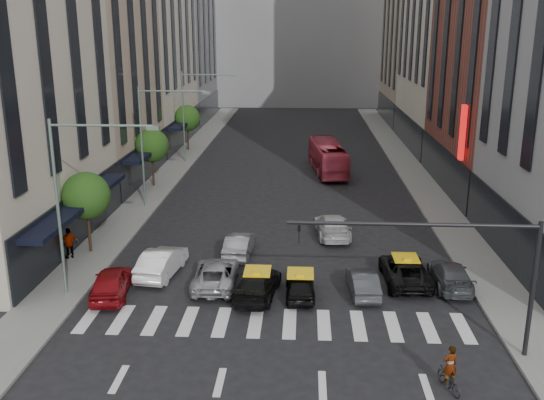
# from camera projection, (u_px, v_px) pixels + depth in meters

# --- Properties ---
(ground) EXTENTS (160.00, 160.00, 0.00)m
(ground) POSITION_uv_depth(u_px,v_px,m) (275.00, 339.00, 26.88)
(ground) COLOR black
(ground) RESTS_ON ground
(sidewalk_left) EXTENTS (3.00, 96.00, 0.15)m
(sidewalk_left) POSITION_uv_depth(u_px,v_px,m) (168.00, 175.00, 56.26)
(sidewalk_left) COLOR slate
(sidewalk_left) RESTS_ON ground
(sidewalk_right) EXTENTS (3.00, 96.00, 0.15)m
(sidewalk_right) POSITION_uv_depth(u_px,v_px,m) (417.00, 179.00, 55.07)
(sidewalk_right) COLOR slate
(sidewalk_right) RESTS_ON ground
(building_left_b) EXTENTS (8.00, 16.00, 24.00)m
(building_left_b) POSITION_uv_depth(u_px,v_px,m) (92.00, 44.00, 51.34)
(building_left_b) COLOR tan
(building_left_b) RESTS_ON ground
(building_left_d) EXTENTS (8.00, 18.00, 30.00)m
(building_left_d) POSITION_uv_depth(u_px,v_px,m) (178.00, 15.00, 86.04)
(building_left_d) COLOR gray
(building_left_d) RESTS_ON ground
(building_right_b) EXTENTS (8.00, 18.00, 26.00)m
(building_right_b) POSITION_uv_depth(u_px,v_px,m) (504.00, 32.00, 48.35)
(building_right_b) COLOR brown
(building_right_b) RESTS_ON ground
(building_right_d) EXTENTS (8.00, 18.00, 28.00)m
(building_right_d) POSITION_uv_depth(u_px,v_px,m) (419.00, 22.00, 84.55)
(building_right_d) COLOR tan
(building_right_d) RESTS_ON ground
(tree_near) EXTENTS (2.88, 2.88, 4.95)m
(tree_near) POSITION_uv_depth(u_px,v_px,m) (86.00, 196.00, 36.09)
(tree_near) COLOR black
(tree_near) RESTS_ON sidewalk_left
(tree_mid) EXTENTS (2.88, 2.88, 4.95)m
(tree_mid) POSITION_uv_depth(u_px,v_px,m) (152.00, 146.00, 51.45)
(tree_mid) COLOR black
(tree_mid) RESTS_ON sidewalk_left
(tree_far) EXTENTS (2.88, 2.88, 4.95)m
(tree_far) POSITION_uv_depth(u_px,v_px,m) (187.00, 118.00, 66.81)
(tree_far) COLOR black
(tree_far) RESTS_ON sidewalk_left
(streetlamp_near) EXTENTS (5.38, 0.25, 9.00)m
(streetlamp_near) POSITION_uv_depth(u_px,v_px,m) (75.00, 185.00, 29.62)
(streetlamp_near) COLOR gray
(streetlamp_near) RESTS_ON sidewalk_left
(streetlamp_mid) EXTENTS (5.38, 0.25, 9.00)m
(streetlamp_mid) POSITION_uv_depth(u_px,v_px,m) (154.00, 131.00, 44.98)
(streetlamp_mid) COLOR gray
(streetlamp_mid) RESTS_ON sidewalk_left
(streetlamp_far) EXTENTS (5.38, 0.25, 9.00)m
(streetlamp_far) POSITION_uv_depth(u_px,v_px,m) (192.00, 105.00, 60.34)
(streetlamp_far) COLOR gray
(streetlamp_far) RESTS_ON sidewalk_left
(traffic_signal) EXTENTS (10.10, 0.20, 6.00)m
(traffic_signal) POSITION_uv_depth(u_px,v_px,m) (465.00, 257.00, 24.30)
(traffic_signal) COLOR black
(traffic_signal) RESTS_ON ground
(liberty_sign) EXTENTS (0.30, 0.70, 4.00)m
(liberty_sign) POSITION_uv_depth(u_px,v_px,m) (463.00, 133.00, 43.78)
(liberty_sign) COLOR red
(liberty_sign) RESTS_ON ground
(car_red) EXTENTS (2.34, 4.60, 1.50)m
(car_red) POSITION_uv_depth(u_px,v_px,m) (111.00, 282.00, 31.03)
(car_red) COLOR maroon
(car_red) RESTS_ON ground
(car_white_front) EXTENTS (2.20, 4.82, 1.53)m
(car_white_front) POSITION_uv_depth(u_px,v_px,m) (162.00, 262.00, 33.70)
(car_white_front) COLOR white
(car_white_front) RESTS_ON ground
(car_silver) EXTENTS (2.42, 4.96, 1.36)m
(car_silver) POSITION_uv_depth(u_px,v_px,m) (216.00, 274.00, 32.29)
(car_silver) COLOR #A7A7AC
(car_silver) RESTS_ON ground
(taxi_left) EXTENTS (2.48, 4.92, 1.37)m
(taxi_left) POSITION_uv_depth(u_px,v_px,m) (258.00, 284.00, 31.00)
(taxi_left) COLOR black
(taxi_left) RESTS_ON ground
(taxi_center) EXTENTS (1.58, 3.74, 1.26)m
(taxi_center) POSITION_uv_depth(u_px,v_px,m) (300.00, 285.00, 30.99)
(taxi_center) COLOR black
(taxi_center) RESTS_ON ground
(car_grey_mid) EXTENTS (1.58, 3.93, 1.27)m
(car_grey_mid) POSITION_uv_depth(u_px,v_px,m) (363.00, 282.00, 31.32)
(car_grey_mid) COLOR #383A3E
(car_grey_mid) RESTS_ON ground
(taxi_right) EXTENTS (2.47, 5.09, 1.40)m
(taxi_right) POSITION_uv_depth(u_px,v_px,m) (405.00, 270.00, 32.71)
(taxi_right) COLOR black
(taxi_right) RESTS_ON ground
(car_grey_curb) EXTENTS (1.95, 4.60, 1.32)m
(car_grey_curb) POSITION_uv_depth(u_px,v_px,m) (450.00, 275.00, 32.18)
(car_grey_curb) COLOR #44494D
(car_grey_curb) RESTS_ON ground
(car_row2_left) EXTENTS (1.66, 4.26, 1.38)m
(car_row2_left) POSITION_uv_depth(u_px,v_px,m) (239.00, 245.00, 36.54)
(car_row2_left) COLOR gray
(car_row2_left) RESTS_ON ground
(car_row2_right) EXTENTS (2.45, 5.19, 1.46)m
(car_row2_right) POSITION_uv_depth(u_px,v_px,m) (332.00, 226.00, 39.95)
(car_row2_right) COLOR silver
(car_row2_right) RESTS_ON ground
(bus) EXTENTS (3.60, 10.61, 2.90)m
(bus) POSITION_uv_depth(u_px,v_px,m) (328.00, 157.00, 57.42)
(bus) COLOR #CF3D53
(bus) RESTS_ON ground
(motorcycle) EXTENTS (1.04, 1.73, 0.86)m
(motorcycle) POSITION_uv_depth(u_px,v_px,m) (449.00, 380.00, 23.02)
(motorcycle) COLOR black
(motorcycle) RESTS_ON ground
(rider) EXTENTS (0.68, 0.55, 1.61)m
(rider) POSITION_uv_depth(u_px,v_px,m) (451.00, 351.00, 22.68)
(rider) COLOR gray
(rider) RESTS_ON motorcycle
(pedestrian_far) EXTENTS (1.17, 0.96, 1.86)m
(pedestrian_far) POSITION_uv_depth(u_px,v_px,m) (69.00, 243.00, 35.68)
(pedestrian_far) COLOR gray
(pedestrian_far) RESTS_ON sidewalk_left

